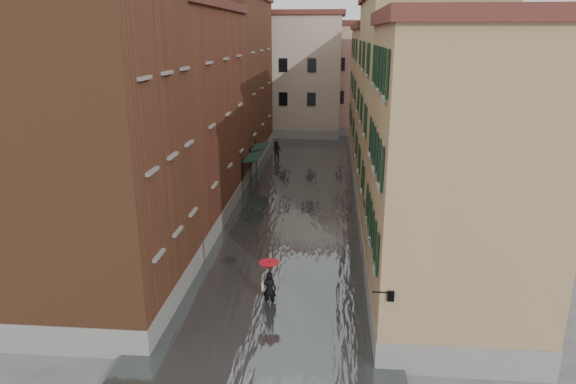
% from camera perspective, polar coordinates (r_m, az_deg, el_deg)
% --- Properties ---
extents(ground, '(120.00, 120.00, 0.00)m').
position_cam_1_polar(ground, '(24.13, -1.09, -10.42)').
color(ground, '#545456').
rests_on(ground, ground).
extents(floodwater, '(10.00, 60.00, 0.20)m').
position_cam_1_polar(floodwater, '(36.08, 1.09, -0.68)').
color(floodwater, '#4D5255').
rests_on(floodwater, ground).
extents(building_left_near, '(6.00, 8.00, 13.00)m').
position_cam_1_polar(building_left_near, '(21.90, -20.35, 3.76)').
color(building_left_near, brown).
rests_on(building_left_near, ground).
extents(building_left_mid, '(6.00, 14.00, 12.50)m').
position_cam_1_polar(building_left_mid, '(32.03, -12.07, 7.98)').
color(building_left_mid, brown).
rests_on(building_left_mid, ground).
extents(building_left_far, '(6.00, 16.00, 14.00)m').
position_cam_1_polar(building_left_far, '(46.39, -6.73, 11.94)').
color(building_left_far, brown).
rests_on(building_left_far, ground).
extents(building_right_near, '(6.00, 8.00, 11.50)m').
position_cam_1_polar(building_right_near, '(20.54, 18.00, 0.99)').
color(building_right_near, '#9C7950').
rests_on(building_right_near, ground).
extents(building_right_mid, '(6.00, 14.00, 13.00)m').
position_cam_1_polar(building_right_mid, '(30.97, 13.79, 8.02)').
color(building_right_mid, tan).
rests_on(building_right_mid, ground).
extents(building_right_far, '(6.00, 16.00, 11.50)m').
position_cam_1_polar(building_right_far, '(45.81, 11.02, 10.11)').
color(building_right_far, '#9C7950').
rests_on(building_right_far, ground).
extents(building_end_cream, '(12.00, 9.00, 13.00)m').
position_cam_1_polar(building_end_cream, '(59.67, -0.11, 12.73)').
color(building_end_cream, '#C0AE98').
rests_on(building_end_cream, ground).
extents(building_end_pink, '(10.00, 9.00, 12.00)m').
position_cam_1_polar(building_end_pink, '(61.58, 8.63, 12.22)').
color(building_end_pink, tan).
rests_on(building_end_pink, ground).
extents(awning_near, '(1.09, 3.24, 2.80)m').
position_cam_1_polar(awning_near, '(37.62, -4.00, 3.79)').
color(awning_near, '#152F23').
rests_on(awning_near, ground).
extents(awning_far, '(1.09, 2.78, 2.80)m').
position_cam_1_polar(awning_far, '(41.09, -3.23, 4.94)').
color(awning_far, '#152F23').
rests_on(awning_far, ground).
extents(wall_lantern, '(0.71, 0.22, 0.35)m').
position_cam_1_polar(wall_lantern, '(17.43, 11.26, -11.18)').
color(wall_lantern, black).
rests_on(wall_lantern, ground).
extents(window_planters, '(0.59, 8.00, 0.84)m').
position_cam_1_polar(window_planters, '(21.94, 9.42, -3.53)').
color(window_planters, brown).
rests_on(window_planters, ground).
extents(pedestrian_main, '(0.90, 0.90, 2.06)m').
position_cam_1_polar(pedestrian_main, '(21.96, -2.10, -9.78)').
color(pedestrian_main, black).
rests_on(pedestrian_main, ground).
extents(pedestrian_far, '(1.00, 0.84, 1.81)m').
position_cam_1_polar(pedestrian_far, '(47.02, -1.24, 4.60)').
color(pedestrian_far, black).
rests_on(pedestrian_far, ground).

